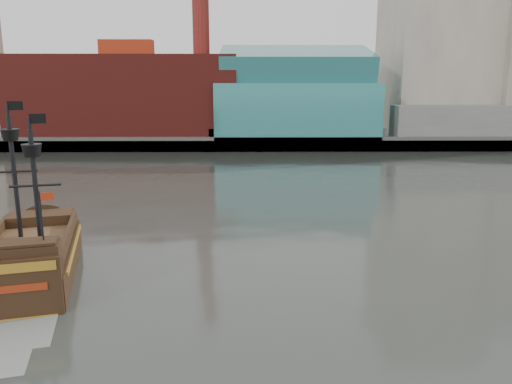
{
  "coord_description": "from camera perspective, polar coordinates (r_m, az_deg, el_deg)",
  "views": [
    {
      "loc": [
        1.41,
        -26.44,
        12.19
      ],
      "look_at": [
        1.85,
        10.65,
        4.0
      ],
      "focal_mm": 35.0,
      "sensor_mm": 36.0,
      "label": 1
    }
  ],
  "objects": [
    {
      "name": "skyline",
      "position": [
        111.75,
        1.34,
        18.8
      ],
      "size": [
        149.0,
        45.0,
        62.0
      ],
      "color": "brown",
      "rests_on": "promenade_far"
    },
    {
      "name": "promenade_far",
      "position": [
        118.97,
        -1.37,
        7.05
      ],
      "size": [
        220.0,
        60.0,
        2.0
      ],
      "primitive_type": "cube",
      "color": "slate",
      "rests_on": "ground"
    },
    {
      "name": "ground",
      "position": [
        29.15,
        -3.47,
        -12.3
      ],
      "size": [
        400.0,
        400.0,
        0.0
      ],
      "primitive_type": "plane",
      "color": "#2D302A",
      "rests_on": "ground"
    },
    {
      "name": "seawall",
      "position": [
        89.61,
        -1.58,
        5.47
      ],
      "size": [
        220.0,
        1.0,
        2.6
      ],
      "primitive_type": "cube",
      "color": "#4C4C49",
      "rests_on": "ground"
    },
    {
      "name": "pirate_ship",
      "position": [
        34.97,
        -24.28,
        -7.23
      ],
      "size": [
        8.48,
        16.49,
        11.84
      ],
      "rotation": [
        0.0,
        0.0,
        0.25
      ],
      "color": "black",
      "rests_on": "ground"
    }
  ]
}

